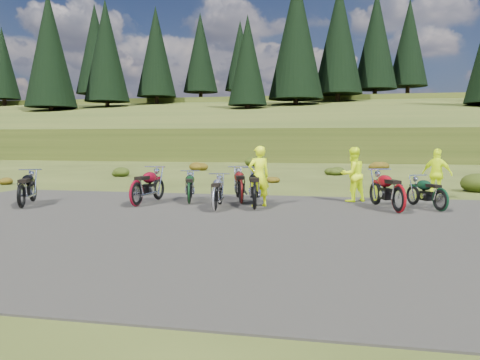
% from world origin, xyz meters
% --- Properties ---
extents(ground, '(300.00, 300.00, 0.00)m').
position_xyz_m(ground, '(0.00, 0.00, 0.00)').
color(ground, '#333E14').
rests_on(ground, ground).
extents(gravel_pad, '(20.00, 12.00, 0.04)m').
position_xyz_m(gravel_pad, '(0.00, -2.00, 0.00)').
color(gravel_pad, black).
rests_on(gravel_pad, ground).
extents(hill_slope, '(300.00, 45.97, 9.37)m').
position_xyz_m(hill_slope, '(0.00, 50.00, 0.00)').
color(hill_slope, '#334416').
rests_on(hill_slope, ground).
extents(hill_plateau, '(300.00, 90.00, 9.17)m').
position_xyz_m(hill_plateau, '(0.00, 110.00, 0.00)').
color(hill_plateau, '#334416').
rests_on(hill_plateau, ground).
extents(conifer_13, '(5.72, 5.72, 15.00)m').
position_xyz_m(conifer_13, '(-57.00, 64.00, 15.86)').
color(conifer_13, black).
rests_on(conifer_13, ground).
extents(conifer_14, '(5.28, 5.28, 14.00)m').
position_xyz_m(conifer_14, '(-51.00, 70.00, 16.55)').
color(conifer_14, black).
rests_on(conifer_14, ground).
extents(conifer_15, '(7.92, 7.92, 20.00)m').
position_xyz_m(conifer_15, '(-45.00, 76.00, 20.16)').
color(conifer_15, black).
rests_on(conifer_15, ground).
extents(conifer_16, '(7.48, 7.48, 19.00)m').
position_xyz_m(conifer_16, '(-39.00, 51.00, 15.28)').
color(conifer_16, black).
rests_on(conifer_16, ground).
extents(conifer_17, '(7.04, 7.04, 18.00)m').
position_xyz_m(conifer_17, '(-33.00, 57.00, 15.97)').
color(conifer_17, black).
rests_on(conifer_17, ground).
extents(conifer_18, '(6.60, 6.60, 17.00)m').
position_xyz_m(conifer_18, '(-27.00, 63.00, 16.66)').
color(conifer_18, black).
rests_on(conifer_18, ground).
extents(conifer_19, '(6.16, 6.16, 16.00)m').
position_xyz_m(conifer_19, '(-21.00, 69.00, 17.36)').
color(conifer_19, black).
rests_on(conifer_19, ground).
extents(conifer_20, '(5.72, 5.72, 15.00)m').
position_xyz_m(conifer_20, '(-15.00, 75.00, 17.65)').
color(conifer_20, black).
rests_on(conifer_20, ground).
extents(conifer_21, '(5.28, 5.28, 14.00)m').
position_xyz_m(conifer_21, '(-9.00, 50.00, 12.56)').
color(conifer_21, black).
rests_on(conifer_21, ground).
extents(conifer_22, '(7.92, 7.92, 20.00)m').
position_xyz_m(conifer_22, '(-3.00, 56.00, 16.77)').
color(conifer_22, black).
rests_on(conifer_22, ground).
extents(conifer_23, '(7.48, 7.48, 19.00)m').
position_xyz_m(conifer_23, '(3.00, 62.00, 17.47)').
color(conifer_23, black).
rests_on(conifer_23, ground).
extents(conifer_24, '(7.04, 7.04, 18.00)m').
position_xyz_m(conifer_24, '(9.00, 68.00, 18.16)').
color(conifer_24, black).
rests_on(conifer_24, ground).
extents(conifer_25, '(6.60, 6.60, 17.00)m').
position_xyz_m(conifer_25, '(15.00, 74.00, 18.66)').
color(conifer_25, black).
rests_on(conifer_25, ground).
extents(shrub_0, '(0.77, 0.77, 0.45)m').
position_xyz_m(shrub_0, '(-12.00, 6.00, 0.23)').
color(shrub_0, '#5F390B').
rests_on(shrub_0, ground).
extents(shrub_1, '(1.03, 1.03, 0.61)m').
position_xyz_m(shrub_1, '(-9.10, 11.30, 0.31)').
color(shrub_1, '#22320C').
rests_on(shrub_1, ground).
extents(shrub_2, '(1.30, 1.30, 0.77)m').
position_xyz_m(shrub_2, '(-6.20, 16.60, 0.38)').
color(shrub_2, '#5F390B').
rests_on(shrub_2, ground).
extents(shrub_3, '(1.56, 1.56, 0.92)m').
position_xyz_m(shrub_3, '(-3.30, 21.90, 0.46)').
color(shrub_3, '#22320C').
rests_on(shrub_3, ground).
extents(shrub_4, '(0.77, 0.77, 0.45)m').
position_xyz_m(shrub_4, '(-0.40, 9.20, 0.23)').
color(shrub_4, '#5F390B').
rests_on(shrub_4, ground).
extents(shrub_5, '(1.03, 1.03, 0.61)m').
position_xyz_m(shrub_5, '(2.50, 14.50, 0.31)').
color(shrub_5, '#22320C').
rests_on(shrub_5, ground).
extents(shrub_6, '(1.30, 1.30, 0.77)m').
position_xyz_m(shrub_6, '(5.40, 19.80, 0.38)').
color(shrub_6, '#5F390B').
rests_on(shrub_6, ground).
extents(motorcycle_0, '(1.46, 2.22, 1.11)m').
position_xyz_m(motorcycle_0, '(-6.48, -0.60, 0.00)').
color(motorcycle_0, black).
rests_on(motorcycle_0, ground).
extents(motorcycle_1, '(0.94, 2.30, 1.18)m').
position_xyz_m(motorcycle_1, '(-3.34, 0.41, 0.00)').
color(motorcycle_1, maroon).
rests_on(motorcycle_1, ground).
extents(motorcycle_2, '(1.13, 2.03, 1.01)m').
position_xyz_m(motorcycle_2, '(-1.94, 1.22, 0.00)').
color(motorcycle_2, black).
rests_on(motorcycle_2, ground).
extents(motorcycle_3, '(0.88, 2.01, 1.02)m').
position_xyz_m(motorcycle_3, '(-0.79, -0.09, 0.00)').
color(motorcycle_3, silver).
rests_on(motorcycle_3, ground).
extents(motorcycle_4, '(1.28, 2.29, 1.14)m').
position_xyz_m(motorcycle_4, '(-0.36, 1.59, 0.00)').
color(motorcycle_4, '#4E0E0D').
rests_on(motorcycle_4, ground).
extents(motorcycle_5, '(1.10, 2.37, 1.19)m').
position_xyz_m(motorcycle_5, '(0.26, 0.44, 0.00)').
color(motorcycle_5, black).
rests_on(motorcycle_5, ground).
extents(motorcycle_6, '(1.45, 2.36, 1.17)m').
position_xyz_m(motorcycle_6, '(4.23, 0.66, 0.00)').
color(motorcycle_6, maroon).
rests_on(motorcycle_6, ground).
extents(motorcycle_7, '(1.39, 1.95, 0.98)m').
position_xyz_m(motorcycle_7, '(5.42, 1.17, 0.00)').
color(motorcycle_7, '#0D311B').
rests_on(motorcycle_7, ground).
extents(person_middle, '(0.79, 0.71, 1.82)m').
position_xyz_m(person_middle, '(0.27, 1.18, 0.91)').
color(person_middle, '#D8F70D').
rests_on(person_middle, ground).
extents(person_right_a, '(1.08, 1.03, 1.76)m').
position_xyz_m(person_right_a, '(3.08, 2.85, 0.88)').
color(person_right_a, '#D8F70D').
rests_on(person_right_a, ground).
extents(person_right_b, '(1.07, 0.90, 1.71)m').
position_xyz_m(person_right_b, '(5.89, 4.03, 0.85)').
color(person_right_b, '#D8F70D').
rests_on(person_right_b, ground).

